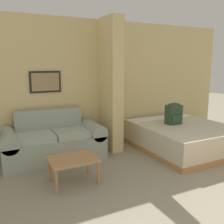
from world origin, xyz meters
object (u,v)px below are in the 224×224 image
at_px(couch, 53,142).
at_px(bed, 181,136).
at_px(backpack, 174,113).
at_px(coffee_table, 73,161).

xyz_separation_m(couch, bed, (2.51, -0.59, -0.07)).
bearing_deg(bed, backpack, 138.15).
xyz_separation_m(coffee_table, backpack, (2.34, 0.60, 0.39)).
distance_m(coffee_table, bed, 2.52).
distance_m(bed, backpack, 0.50).
relative_size(couch, backpack, 4.14).
bearing_deg(coffee_table, bed, 11.07).
height_order(couch, backpack, backpack).
relative_size(bed, backpack, 4.50).
bearing_deg(couch, backpack, -11.30).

